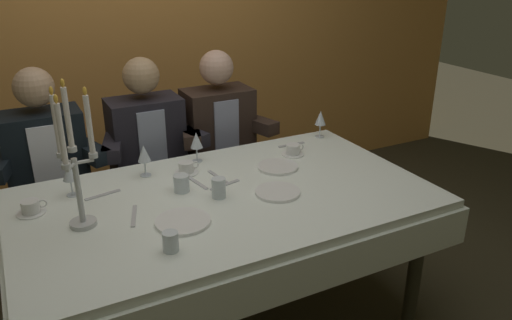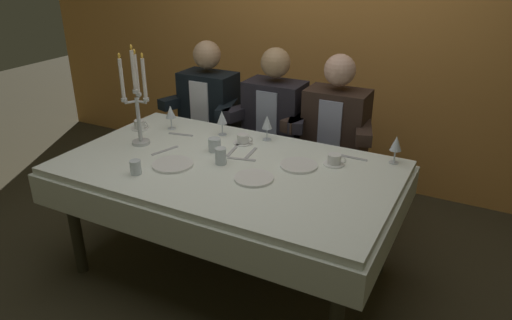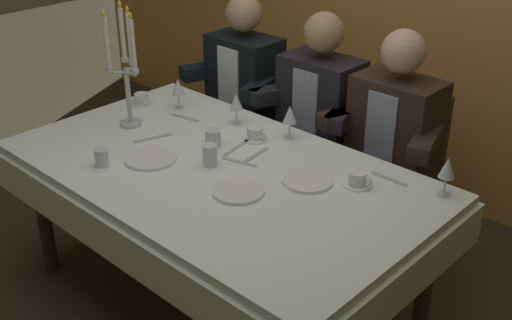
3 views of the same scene
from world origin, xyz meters
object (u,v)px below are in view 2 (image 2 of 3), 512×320
(dining_table, at_px, (228,183))
(dinner_plate_0, at_px, (254,178))
(water_tumbler_2, at_px, (221,156))
(dinner_plate_2, at_px, (299,165))
(wine_glass_0, at_px, (171,113))
(coffee_cup_0, at_px, (334,160))
(wine_glass_3, at_px, (222,118))
(seated_diner_1, at_px, (275,117))
(seated_diner_2, at_px, (336,127))
(wine_glass_1, at_px, (396,144))
(coffee_cup_1, at_px, (140,125))
(water_tumbler_1, at_px, (136,167))
(seated_diner_0, at_px, (210,106))
(dinner_plate_1, at_px, (173,164))
(candelabra, at_px, (137,101))
(wine_glass_2, at_px, (267,123))
(coffee_cup_2, at_px, (243,139))
(water_tumbler_0, at_px, (215,145))

(dining_table, distance_m, dinner_plate_0, 0.27)
(water_tumbler_2, bearing_deg, dinner_plate_0, -18.98)
(dinner_plate_2, bearing_deg, wine_glass_0, 170.86)
(coffee_cup_0, bearing_deg, wine_glass_3, 172.65)
(water_tumbler_2, distance_m, coffee_cup_0, 0.65)
(dinner_plate_2, xyz_separation_m, seated_diner_1, (-0.49, 0.72, -0.01))
(wine_glass_0, bearing_deg, water_tumbler_2, -29.19)
(wine_glass_3, distance_m, seated_diner_2, 0.80)
(wine_glass_0, distance_m, water_tumbler_2, 0.69)
(wine_glass_1, bearing_deg, dinner_plate_2, -147.34)
(coffee_cup_0, bearing_deg, coffee_cup_1, -177.48)
(wine_glass_0, xyz_separation_m, water_tumbler_1, (0.26, -0.66, -0.08))
(wine_glass_1, xyz_separation_m, seated_diner_0, (-1.53, 0.43, -0.12))
(dinner_plate_1, bearing_deg, wine_glass_3, 90.19)
(dining_table, relative_size, dinner_plate_0, 9.11)
(candelabra, distance_m, wine_glass_2, 0.81)
(dining_table, height_order, coffee_cup_1, coffee_cup_1)
(dinner_plate_1, xyz_separation_m, wine_glass_1, (1.10, 0.62, 0.11))
(dinner_plate_1, distance_m, coffee_cup_2, 0.51)
(candelabra, distance_m, water_tumbler_0, 0.54)
(water_tumbler_1, bearing_deg, dinner_plate_2, 33.63)
(wine_glass_3, distance_m, coffee_cup_2, 0.22)
(wine_glass_3, xyz_separation_m, coffee_cup_0, (0.81, -0.10, -0.09))
(candelabra, distance_m, coffee_cup_1, 0.37)
(dining_table, distance_m, water_tumbler_2, 0.17)
(water_tumbler_2, bearing_deg, wine_glass_2, 81.31)
(water_tumbler_1, height_order, water_tumbler_2, water_tumbler_2)
(water_tumbler_1, distance_m, water_tumbler_2, 0.47)
(dining_table, distance_m, water_tumbler_0, 0.27)
(coffee_cup_2, bearing_deg, dining_table, -76.96)
(dinner_plate_0, bearing_deg, coffee_cup_2, 125.47)
(dining_table, xyz_separation_m, candelabra, (-0.64, 0.01, 0.40))
(water_tumbler_2, bearing_deg, dinner_plate_2, 22.70)
(seated_diner_2, bearing_deg, water_tumbler_0, -124.19)
(dinner_plate_1, relative_size, seated_diner_0, 0.19)
(dinner_plate_2, relative_size, wine_glass_1, 1.30)
(dinner_plate_2, bearing_deg, coffee_cup_1, 177.07)
(seated_diner_1, bearing_deg, coffee_cup_2, -85.23)
(candelabra, height_order, dinner_plate_1, candelabra)
(seated_diner_0, bearing_deg, coffee_cup_0, -26.09)
(seated_diner_2, bearing_deg, coffee_cup_2, -126.53)
(wine_glass_2, distance_m, wine_glass_3, 0.31)
(wine_glass_1, bearing_deg, water_tumbler_0, -161.89)
(water_tumbler_1, height_order, coffee_cup_0, water_tumbler_1)
(dining_table, relative_size, seated_diner_0, 1.56)
(dinner_plate_1, height_order, water_tumbler_1, water_tumbler_1)
(wine_glass_0, bearing_deg, dinner_plate_1, -52.68)
(dinner_plate_1, bearing_deg, wine_glass_0, 127.32)
(coffee_cup_0, xyz_separation_m, coffee_cup_2, (-0.61, 0.04, 0.00))
(wine_glass_2, height_order, coffee_cup_1, wine_glass_2)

